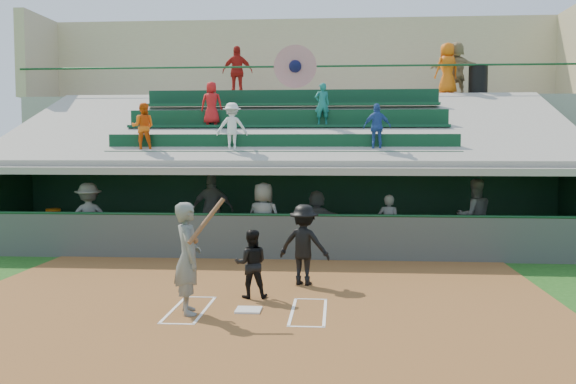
# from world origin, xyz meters

# --- Properties ---
(ground) EXTENTS (100.00, 100.00, 0.00)m
(ground) POSITION_xyz_m (0.00, 0.00, 0.00)
(ground) COLOR #1B4B15
(ground) RESTS_ON ground
(dirt_slab) EXTENTS (11.00, 9.00, 0.02)m
(dirt_slab) POSITION_xyz_m (0.00, 0.50, 0.01)
(dirt_slab) COLOR brown
(dirt_slab) RESTS_ON ground
(home_plate) EXTENTS (0.43, 0.43, 0.03)m
(home_plate) POSITION_xyz_m (0.00, 0.00, 0.04)
(home_plate) COLOR silver
(home_plate) RESTS_ON dirt_slab
(batters_box_chalk) EXTENTS (2.65, 1.85, 0.01)m
(batters_box_chalk) POSITION_xyz_m (0.00, 0.00, 0.02)
(batters_box_chalk) COLOR white
(batters_box_chalk) RESTS_ON dirt_slab
(dugout_floor) EXTENTS (16.00, 3.50, 0.04)m
(dugout_floor) POSITION_xyz_m (0.00, 6.75, 0.02)
(dugout_floor) COLOR gray
(dugout_floor) RESTS_ON ground
(concourse_slab) EXTENTS (20.00, 3.00, 4.60)m
(concourse_slab) POSITION_xyz_m (0.00, 13.50, 2.30)
(concourse_slab) COLOR #99968B
(concourse_slab) RESTS_ON ground
(grandstand) EXTENTS (20.40, 10.40, 7.80)m
(grandstand) POSITION_xyz_m (-0.01, 10.51, 2.26)
(grandstand) COLOR #484C48
(grandstand) RESTS_ON ground
(batter_at_plate) EXTENTS (0.96, 0.82, 1.95)m
(batter_at_plate) POSITION_xyz_m (-0.98, -0.24, 0.96)
(batter_at_plate) COLOR #5A5E58
(batter_at_plate) RESTS_ON dirt_slab
(catcher) EXTENTS (0.67, 0.55, 1.27)m
(catcher) POSITION_xyz_m (-0.08, 0.95, 0.65)
(catcher) COLOR black
(catcher) RESTS_ON dirt_slab
(home_umpire) EXTENTS (1.17, 0.86, 1.63)m
(home_umpire) POSITION_xyz_m (0.83, 2.16, 0.83)
(home_umpire) COLOR black
(home_umpire) RESTS_ON dirt_slab
(dugout_bench) EXTENTS (14.57, 1.53, 0.44)m
(dugout_bench) POSITION_xyz_m (0.07, 8.00, 0.26)
(dugout_bench) COLOR brown
(dugout_bench) RESTS_ON dugout_floor
(white_table) EXTENTS (0.89, 0.80, 0.64)m
(white_table) POSITION_xyz_m (-6.27, 6.35, 0.36)
(white_table) COLOR white
(white_table) RESTS_ON dugout_floor
(water_cooler) EXTENTS (0.40, 0.40, 0.40)m
(water_cooler) POSITION_xyz_m (-6.34, 6.41, 0.89)
(water_cooler) COLOR #D7630C
(water_cooler) RESTS_ON white_table
(dugout_player_a) EXTENTS (1.35, 1.11, 1.83)m
(dugout_player_a) POSITION_xyz_m (-4.95, 5.47, 0.95)
(dugout_player_a) COLOR #50534E
(dugout_player_a) RESTS_ON dugout_floor
(dugout_player_b) EXTENTS (1.21, 0.59, 1.99)m
(dugout_player_b) POSITION_xyz_m (-1.99, 6.96, 1.04)
(dugout_player_b) COLOR #61645E
(dugout_player_b) RESTS_ON dugout_floor
(dugout_player_c) EXTENTS (1.04, 0.83, 1.87)m
(dugout_player_c) POSITION_xyz_m (-0.35, 5.30, 0.97)
(dugout_player_c) COLOR #595C57
(dugout_player_c) RESTS_ON dugout_floor
(dugout_player_d) EXTENTS (1.49, 0.52, 1.59)m
(dugout_player_d) POSITION_xyz_m (0.94, 6.60, 0.83)
(dugout_player_d) COLOR #5E605B
(dugout_player_d) RESTS_ON dugout_floor
(dugout_player_e) EXTENTS (0.65, 0.52, 1.55)m
(dugout_player_e) POSITION_xyz_m (2.81, 5.69, 0.82)
(dugout_player_e) COLOR #5A5C57
(dugout_player_e) RESTS_ON dugout_floor
(dugout_player_f) EXTENTS (1.04, 0.86, 1.93)m
(dugout_player_f) POSITION_xyz_m (5.06, 6.22, 1.01)
(dugout_player_f) COLOR #51544F
(dugout_player_f) RESTS_ON dugout_floor
(trash_bin) EXTENTS (0.65, 0.65, 0.97)m
(trash_bin) POSITION_xyz_m (6.35, 12.25, 5.09)
(trash_bin) COLOR black
(trash_bin) RESTS_ON concourse_slab
(concourse_staff_a) EXTENTS (1.18, 0.65, 1.90)m
(concourse_staff_a) POSITION_xyz_m (-2.20, 13.02, 5.55)
(concourse_staff_a) COLOR #AC1A13
(concourse_staff_a) RESTS_ON concourse_slab
(concourse_staff_b) EXTENTS (1.04, 0.88, 1.81)m
(concourse_staff_b) POSITION_xyz_m (5.29, 12.27, 5.50)
(concourse_staff_b) COLOR orange
(concourse_staff_b) RESTS_ON concourse_slab
(concourse_staff_c) EXTENTS (1.79, 0.63, 1.91)m
(concourse_staff_c) POSITION_xyz_m (5.68, 12.73, 5.55)
(concourse_staff_c) COLOR tan
(concourse_staff_c) RESTS_ON concourse_slab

